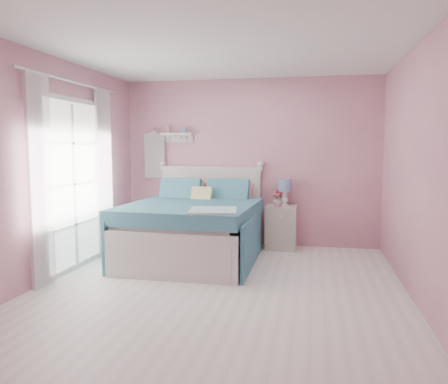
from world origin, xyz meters
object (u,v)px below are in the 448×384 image
(bed, at_px, (194,229))
(table_lamp, at_px, (285,187))
(nightstand, at_px, (281,227))
(teacup, at_px, (278,204))
(vase, at_px, (277,201))

(bed, relative_size, table_lamp, 5.31)
(bed, bearing_deg, nightstand, 38.84)
(nightstand, xyz_separation_m, teacup, (-0.04, -0.13, 0.37))
(nightstand, distance_m, vase, 0.41)
(vase, bearing_deg, teacup, -79.89)
(vase, bearing_deg, nightstand, -40.56)
(table_lamp, distance_m, vase, 0.24)
(bed, distance_m, nightstand, 1.41)
(bed, relative_size, teacup, 21.02)
(vase, relative_size, teacup, 1.34)
(vase, xyz_separation_m, teacup, (0.03, -0.19, -0.03))
(bed, relative_size, nightstand, 3.31)
(nightstand, relative_size, teacup, 6.36)
(table_lamp, height_order, vase, table_lamp)
(nightstand, bearing_deg, table_lamp, 54.00)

